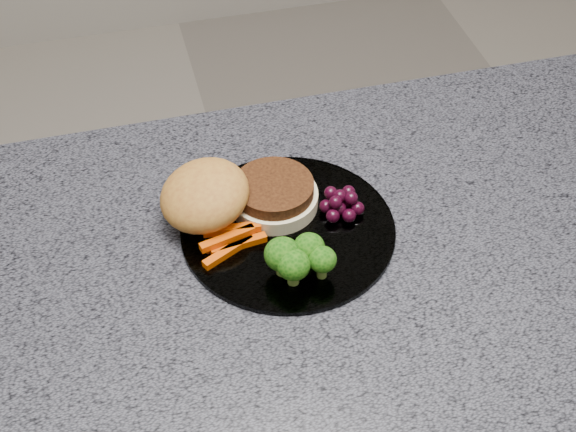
# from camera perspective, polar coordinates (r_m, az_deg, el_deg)

# --- Properties ---
(countertop) EXTENTS (1.20, 0.60, 0.04)m
(countertop) POSITION_cam_1_polar(r_m,az_deg,el_deg) (0.98, 5.72, -2.81)
(countertop) COLOR #4F4F59
(countertop) RESTS_ON island_cabinet
(plate) EXTENTS (0.26, 0.26, 0.01)m
(plate) POSITION_cam_1_polar(r_m,az_deg,el_deg) (0.97, 0.00, -0.95)
(plate) COLOR white
(plate) RESTS_ON countertop
(burger) EXTENTS (0.22, 0.13, 0.06)m
(burger) POSITION_cam_1_polar(r_m,az_deg,el_deg) (0.97, -4.17, 1.31)
(burger) COLOR beige
(burger) RESTS_ON plate
(carrot_sticks) EXTENTS (0.08, 0.06, 0.02)m
(carrot_sticks) POSITION_cam_1_polar(r_m,az_deg,el_deg) (0.94, -4.05, -1.73)
(carrot_sticks) COLOR #D54703
(carrot_sticks) RESTS_ON plate
(broccoli) EXTENTS (0.08, 0.06, 0.05)m
(broccoli) POSITION_cam_1_polar(r_m,az_deg,el_deg) (0.90, 0.71, -2.93)
(broccoli) COLOR olive
(broccoli) RESTS_ON plate
(grape_bunch) EXTENTS (0.05, 0.06, 0.03)m
(grape_bunch) POSITION_cam_1_polar(r_m,az_deg,el_deg) (0.98, 3.81, 0.93)
(grape_bunch) COLOR black
(grape_bunch) RESTS_ON plate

